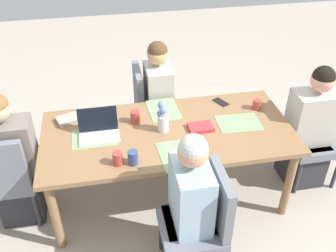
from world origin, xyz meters
TOP-DOWN VIEW (x-y plane):
  - ground_plane at (0.00, 0.00)m, footprint 10.00×10.00m
  - dining_table at (0.00, 0.00)m, footprint 2.05×0.96m
  - chair_head_right_left_near at (1.32, 0.04)m, footprint 0.44×0.44m
  - person_head_right_left_near at (1.26, -0.04)m, footprint 0.40×0.36m
  - chair_far_left_mid at (-0.10, 0.76)m, footprint 0.44×0.44m
  - person_far_left_mid at (-0.03, 0.70)m, footprint 0.36×0.40m
  - chair_near_left_far at (0.03, -0.81)m, footprint 0.44×0.44m
  - person_near_left_far at (-0.04, -0.75)m, footprint 0.36×0.40m
  - chair_head_left_right_near at (-1.35, -0.07)m, footprint 0.44×0.44m
  - person_head_left_right_near at (-1.29, 0.00)m, footprint 0.40×0.36m
  - flower_vase at (0.04, -0.02)m, footprint 0.10×0.12m
  - placemat_head_right_left_near at (0.60, -0.02)m, footprint 0.36×0.26m
  - placemat_far_left_mid at (-0.01, 0.32)m, footprint 0.28×0.38m
  - placemat_near_left_far at (-0.02, -0.32)m, footprint 0.28×0.37m
  - placemat_head_left_right_near at (-0.61, 0.00)m, footprint 0.37×0.27m
  - laptop_head_right_left_near at (0.56, -0.04)m, footprint 0.32×0.22m
  - coffee_mug_near_left at (0.44, 0.33)m, footprint 0.07×0.07m
  - coffee_mug_near_right at (0.32, 0.35)m, footprint 0.08×0.08m
  - coffee_mug_centre_left at (-0.84, -0.19)m, footprint 0.07×0.07m
  - coffee_mug_centre_right at (0.25, -0.18)m, footprint 0.08×0.08m
  - book_red_cover at (-0.27, 0.02)m, footprint 0.21×0.15m
  - book_blue_cover at (0.80, -0.29)m, footprint 0.23×0.20m
  - phone_black at (-0.56, -0.34)m, footprint 0.13×0.17m

SIDE VIEW (x-z plane):
  - ground_plane at x=0.00m, z-range 0.00..0.00m
  - chair_head_right_left_near at x=1.32m, z-range 0.05..0.95m
  - chair_far_left_mid at x=-0.10m, z-range 0.05..0.95m
  - chair_near_left_far at x=0.03m, z-range 0.05..0.95m
  - chair_head_left_right_near at x=-1.35m, z-range 0.05..0.95m
  - person_head_right_left_near at x=1.26m, z-range -0.07..1.12m
  - person_far_left_mid at x=-0.03m, z-range -0.07..1.12m
  - person_near_left_far at x=-0.04m, z-range -0.07..1.12m
  - person_head_left_right_near at x=-1.29m, z-range -0.07..1.12m
  - dining_table at x=0.00m, z-range 0.29..1.02m
  - placemat_head_right_left_near at x=0.60m, z-range 0.73..0.74m
  - placemat_far_left_mid at x=-0.01m, z-range 0.73..0.74m
  - placemat_near_left_far at x=-0.02m, z-range 0.73..0.74m
  - placemat_head_left_right_near at x=-0.61m, z-range 0.73..0.74m
  - phone_black at x=-0.56m, z-range 0.73..0.74m
  - book_red_cover at x=-0.27m, z-range 0.73..0.76m
  - book_blue_cover at x=0.80m, z-range 0.73..0.77m
  - laptop_head_right_left_near at x=0.56m, z-range 0.67..0.88m
  - coffee_mug_centre_left at x=-0.84m, z-range 0.73..0.82m
  - coffee_mug_near_left at x=0.44m, z-range 0.73..0.83m
  - coffee_mug_centre_right at x=0.25m, z-range 0.73..0.84m
  - coffee_mug_near_right at x=0.32m, z-range 0.73..0.84m
  - flower_vase at x=0.04m, z-range 0.73..0.99m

